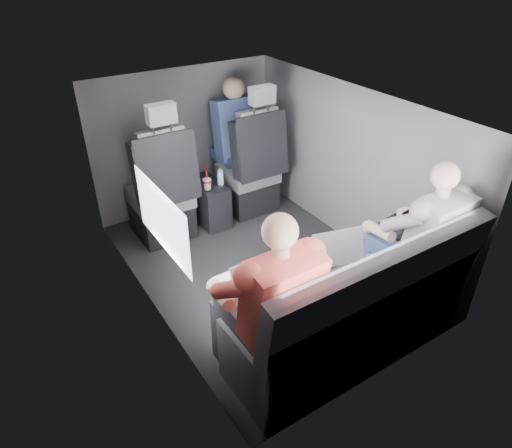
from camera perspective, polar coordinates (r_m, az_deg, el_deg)
floor at (r=3.76m, az=0.44°, el=-5.43°), size 2.60×2.60×0.00m
ceiling at (r=3.14m, az=0.55°, el=14.61°), size 2.60×2.60×0.00m
panel_left at (r=3.06m, az=-13.75°, el=-0.74°), size 0.02×2.60×1.35m
panel_right at (r=3.91m, az=11.68°, el=6.96°), size 0.02×2.60×1.35m
panel_front at (r=4.44m, az=-8.87°, el=10.30°), size 1.80×0.02×1.35m
panel_back at (r=2.59m, az=16.56°, el=-7.98°), size 1.80×0.02×1.35m
side_window at (r=2.71m, az=-11.70°, el=0.51°), size 0.02×0.75×0.42m
seatbelt at (r=4.08m, az=0.65°, el=10.58°), size 0.35×0.11×0.59m
front_seat_left at (r=4.02m, az=-11.56°, el=3.26°), size 0.52×0.58×1.26m
front_seat_right at (r=4.37m, az=-0.61°, el=6.38°), size 0.52×0.58×1.26m
center_console at (r=4.30m, az=-5.97°, el=2.73°), size 0.24×0.48×0.41m
rear_bench at (r=2.94m, az=12.06°, el=-11.08°), size 1.60×0.57×0.92m
soda_cup at (r=4.06m, az=-6.12°, el=5.00°), size 0.08×0.08×0.23m
water_bottle at (r=4.12m, az=-4.48°, el=5.77°), size 0.06×0.06×0.16m
laptop_white at (r=2.64m, az=-1.12°, el=-6.81°), size 0.30×0.28×0.22m
laptop_silver at (r=2.89m, az=8.89°, el=-3.32°), size 0.38×0.37×0.24m
laptop_black at (r=3.29m, az=18.12°, el=0.03°), size 0.34×0.32×0.23m
passenger_rear_left at (r=2.49m, az=1.30°, el=-9.69°), size 0.50×0.62×1.22m
passenger_rear_right at (r=3.18m, az=19.33°, el=-1.61°), size 0.48×0.61×1.20m
passenger_front_right at (r=4.43m, az=-2.70°, el=11.63°), size 0.40×0.40×0.82m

